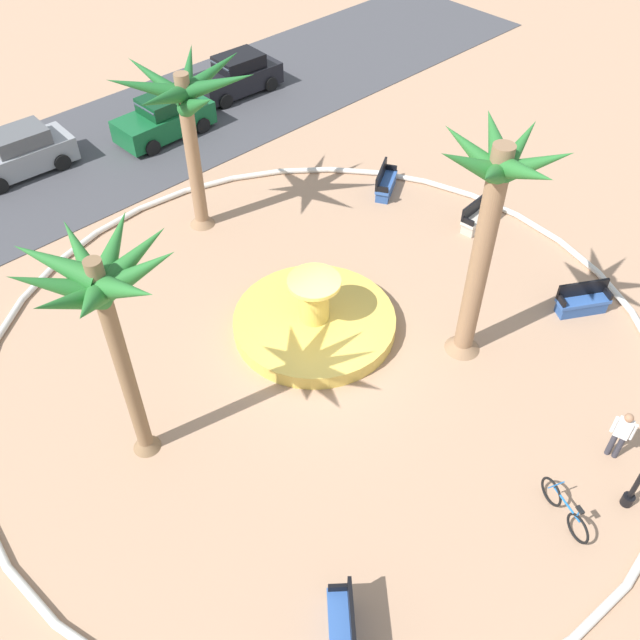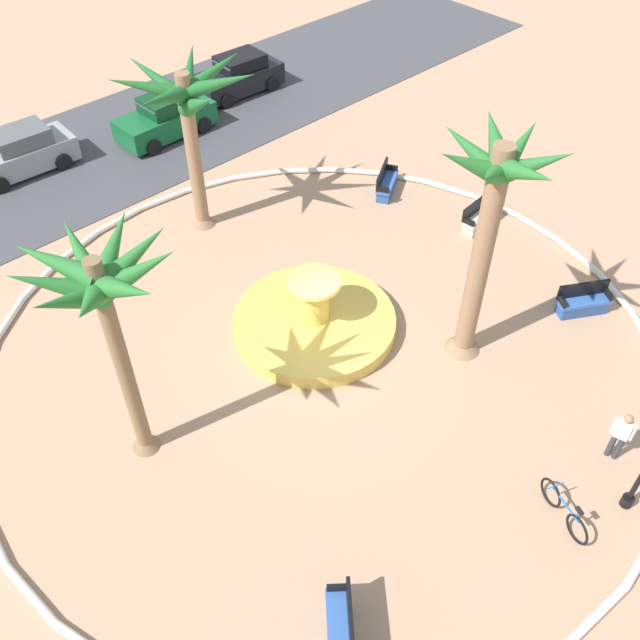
{
  "view_description": "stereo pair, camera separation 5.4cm",
  "coord_description": "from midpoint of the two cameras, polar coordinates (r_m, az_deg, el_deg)",
  "views": [
    {
      "loc": [
        -9.22,
        -9.68,
        14.41
      ],
      "look_at": [
        0.15,
        0.26,
        1.0
      ],
      "focal_mm": 38.65,
      "sensor_mm": 36.0,
      "label": 1
    },
    {
      "loc": [
        -9.18,
        -9.72,
        14.41
      ],
      "look_at": [
        0.15,
        0.26,
        1.0
      ],
      "focal_mm": 38.65,
      "sensor_mm": 36.0,
      "label": 2
    }
  ],
  "objects": [
    {
      "name": "ground_plane",
      "position": [
        19.66,
        0.28,
        -2.68
      ],
      "size": [
        80.0,
        80.0,
        0.0
      ],
      "primitive_type": "plane",
      "color": "tan"
    },
    {
      "name": "plaza_curb",
      "position": [
        19.58,
        0.28,
        -2.48
      ],
      "size": [
        19.09,
        19.09,
        0.2
      ],
      "primitive_type": "torus",
      "color": "silver",
      "rests_on": "ground"
    },
    {
      "name": "street_asphalt",
      "position": [
        29.17,
        -19.32,
        12.32
      ],
      "size": [
        48.0,
        8.0,
        0.03
      ],
      "primitive_type": "cube",
      "color": "#424247",
      "rests_on": "ground"
    },
    {
      "name": "fountain",
      "position": [
        20.13,
        -0.38,
        -0.08
      ],
      "size": [
        4.76,
        4.76,
        1.87
      ],
      "color": "gold",
      "rests_on": "ground"
    },
    {
      "name": "palm_tree_near_fountain",
      "position": [
        22.34,
        -10.89,
        16.94
      ],
      "size": [
        4.39,
        4.29,
        5.7
      ],
      "color": "#8E6B4C",
      "rests_on": "ground"
    },
    {
      "name": "palm_tree_by_curb",
      "position": [
        14.45,
        -17.5,
        1.88
      ],
      "size": [
        3.41,
        3.48,
        6.32
      ],
      "color": "brown",
      "rests_on": "ground"
    },
    {
      "name": "palm_tree_mid_plaza",
      "position": [
        17.09,
        14.03,
        8.79
      ],
      "size": [
        3.23,
        3.31,
        6.81
      ],
      "color": "#8E6B4C",
      "rests_on": "ground"
    },
    {
      "name": "bench_east",
      "position": [
        25.73,
        5.56,
        11.11
      ],
      "size": [
        1.63,
        1.24,
        1.0
      ],
      "color": "#335BA8",
      "rests_on": "ground"
    },
    {
      "name": "bench_west",
      "position": [
        24.54,
        13.09,
        8.22
      ],
      "size": [
        1.63,
        0.63,
        1.0
      ],
      "color": "beige",
      "rests_on": "ground"
    },
    {
      "name": "bench_north",
      "position": [
        22.05,
        20.97,
        1.3
      ],
      "size": [
        1.63,
        1.26,
        1.0
      ],
      "color": "#335BA8",
      "rests_on": "ground"
    },
    {
      "name": "bench_southeast",
      "position": [
        15.09,
        1.86,
        -24.27
      ],
      "size": [
        1.42,
        1.54,
        1.0
      ],
      "color": "#335BA8",
      "rests_on": "ground"
    },
    {
      "name": "bicycle_red_frame",
      "position": [
        17.14,
        19.63,
        -14.62
      ],
      "size": [
        0.72,
        1.62,
        0.94
      ],
      "color": "black",
      "rests_on": "ground"
    },
    {
      "name": "person_cyclist_helmet",
      "position": [
        18.24,
        23.74,
        -8.64
      ],
      "size": [
        0.28,
        0.51,
        1.6
      ],
      "color": "#33333D",
      "rests_on": "ground"
    },
    {
      "name": "parked_car_leftmost",
      "position": [
        28.9,
        -23.51,
        12.56
      ],
      "size": [
        4.07,
        2.06,
        1.67
      ],
      "color": "gray",
      "rests_on": "ground"
    },
    {
      "name": "parked_car_second",
      "position": [
        29.63,
        -12.59,
        16.02
      ],
      "size": [
        4.04,
        2.0,
        1.67
      ],
      "color": "#145B2D",
      "rests_on": "ground"
    },
    {
      "name": "parked_car_third",
      "position": [
        32.59,
        -6.73,
        19.45
      ],
      "size": [
        4.06,
        2.04,
        1.67
      ],
      "color": "black",
      "rests_on": "ground"
    }
  ]
}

